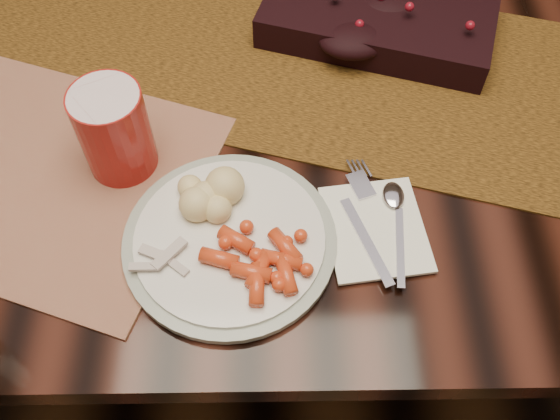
{
  "coord_description": "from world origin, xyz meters",
  "views": [
    {
      "loc": [
        0.03,
        -0.71,
        1.44
      ],
      "look_at": [
        0.04,
        -0.29,
        0.8
      ],
      "focal_mm": 40.0,
      "sensor_mm": 36.0,
      "label": 1
    }
  ],
  "objects_px": {
    "centerpiece": "(379,14)",
    "dinner_plate": "(230,240)",
    "red_cup": "(114,131)",
    "dining_table": "(259,203)",
    "napkin": "(375,229)",
    "turkey_shreds": "(159,257)",
    "mashed_potatoes": "(208,191)",
    "baby_carrots": "(254,258)",
    "placemat_main": "(25,169)"
  },
  "relations": [
    {
      "from": "centerpiece",
      "to": "turkey_shreds",
      "type": "bearing_deg",
      "value": -126.07
    },
    {
      "from": "placemat_main",
      "to": "napkin",
      "type": "height_order",
      "value": "napkin"
    },
    {
      "from": "turkey_shreds",
      "to": "napkin",
      "type": "xyz_separation_m",
      "value": [
        0.27,
        0.05,
        -0.02
      ]
    },
    {
      "from": "centerpiece",
      "to": "turkey_shreds",
      "type": "distance_m",
      "value": 0.52
    },
    {
      "from": "dining_table",
      "to": "napkin",
      "type": "bearing_deg",
      "value": -61.6
    },
    {
      "from": "placemat_main",
      "to": "dinner_plate",
      "type": "xyz_separation_m",
      "value": [
        0.28,
        -0.12,
        0.01
      ]
    },
    {
      "from": "dinner_plate",
      "to": "turkey_shreds",
      "type": "height_order",
      "value": "turkey_shreds"
    },
    {
      "from": "placemat_main",
      "to": "dinner_plate",
      "type": "relative_size",
      "value": 1.8
    },
    {
      "from": "baby_carrots",
      "to": "dining_table",
      "type": "bearing_deg",
      "value": 91.14
    },
    {
      "from": "centerpiece",
      "to": "dinner_plate",
      "type": "relative_size",
      "value": 1.32
    },
    {
      "from": "mashed_potatoes",
      "to": "centerpiece",
      "type": "bearing_deg",
      "value": 53.42
    },
    {
      "from": "baby_carrots",
      "to": "napkin",
      "type": "height_order",
      "value": "baby_carrots"
    },
    {
      "from": "dining_table",
      "to": "red_cup",
      "type": "relative_size",
      "value": 14.1
    },
    {
      "from": "napkin",
      "to": "mashed_potatoes",
      "type": "bearing_deg",
      "value": 163.13
    },
    {
      "from": "centerpiece",
      "to": "napkin",
      "type": "xyz_separation_m",
      "value": [
        -0.04,
        -0.37,
        -0.03
      ]
    },
    {
      "from": "dining_table",
      "to": "baby_carrots",
      "type": "bearing_deg",
      "value": -88.86
    },
    {
      "from": "turkey_shreds",
      "to": "red_cup",
      "type": "relative_size",
      "value": 0.54
    },
    {
      "from": "placemat_main",
      "to": "mashed_potatoes",
      "type": "bearing_deg",
      "value": 4.84
    },
    {
      "from": "mashed_potatoes",
      "to": "turkey_shreds",
      "type": "relative_size",
      "value": 1.28
    },
    {
      "from": "dining_table",
      "to": "dinner_plate",
      "type": "xyz_separation_m",
      "value": [
        -0.02,
        -0.31,
        0.39
      ]
    },
    {
      "from": "turkey_shreds",
      "to": "centerpiece",
      "type": "bearing_deg",
      "value": 53.93
    },
    {
      "from": "red_cup",
      "to": "mashed_potatoes",
      "type": "bearing_deg",
      "value": -33.03
    },
    {
      "from": "dining_table",
      "to": "placemat_main",
      "type": "bearing_deg",
      "value": -148.28
    },
    {
      "from": "dinner_plate",
      "to": "red_cup",
      "type": "relative_size",
      "value": 2.1
    },
    {
      "from": "centerpiece",
      "to": "baby_carrots",
      "type": "height_order",
      "value": "centerpiece"
    },
    {
      "from": "dinner_plate",
      "to": "napkin",
      "type": "relative_size",
      "value": 1.87
    },
    {
      "from": "placemat_main",
      "to": "dinner_plate",
      "type": "bearing_deg",
      "value": -3.34
    },
    {
      "from": "dining_table",
      "to": "turkey_shreds",
      "type": "xyz_separation_m",
      "value": [
        -0.11,
        -0.34,
        0.4
      ]
    },
    {
      "from": "centerpiece",
      "to": "dinner_plate",
      "type": "height_order",
      "value": "centerpiece"
    },
    {
      "from": "dining_table",
      "to": "dinner_plate",
      "type": "relative_size",
      "value": 6.71
    },
    {
      "from": "baby_carrots",
      "to": "turkey_shreds",
      "type": "bearing_deg",
      "value": 177.72
    },
    {
      "from": "red_cup",
      "to": "centerpiece",
      "type": "bearing_deg",
      "value": 34.58
    },
    {
      "from": "dining_table",
      "to": "red_cup",
      "type": "xyz_separation_m",
      "value": [
        -0.17,
        -0.18,
        0.44
      ]
    },
    {
      "from": "dining_table",
      "to": "placemat_main",
      "type": "distance_m",
      "value": 0.52
    },
    {
      "from": "mashed_potatoes",
      "to": "red_cup",
      "type": "relative_size",
      "value": 0.69
    },
    {
      "from": "dining_table",
      "to": "centerpiece",
      "type": "distance_m",
      "value": 0.46
    },
    {
      "from": "dinner_plate",
      "to": "red_cup",
      "type": "height_order",
      "value": "red_cup"
    },
    {
      "from": "placemat_main",
      "to": "baby_carrots",
      "type": "relative_size",
      "value": 4.73
    },
    {
      "from": "dinner_plate",
      "to": "centerpiece",
      "type": "bearing_deg",
      "value": 60.22
    },
    {
      "from": "placemat_main",
      "to": "baby_carrots",
      "type": "xyz_separation_m",
      "value": [
        0.32,
        -0.16,
        0.03
      ]
    },
    {
      "from": "red_cup",
      "to": "dining_table",
      "type": "bearing_deg",
      "value": 46.13
    },
    {
      "from": "dinner_plate",
      "to": "baby_carrots",
      "type": "bearing_deg",
      "value": -48.25
    },
    {
      "from": "placemat_main",
      "to": "red_cup",
      "type": "xyz_separation_m",
      "value": [
        0.14,
        0.01,
        0.07
      ]
    },
    {
      "from": "centerpiece",
      "to": "mashed_potatoes",
      "type": "xyz_separation_m",
      "value": [
        -0.25,
        -0.34,
        0.0
      ]
    },
    {
      "from": "baby_carrots",
      "to": "red_cup",
      "type": "relative_size",
      "value": 0.8
    },
    {
      "from": "red_cup",
      "to": "turkey_shreds",
      "type": "bearing_deg",
      "value": -68.06
    },
    {
      "from": "placemat_main",
      "to": "napkin",
      "type": "distance_m",
      "value": 0.48
    },
    {
      "from": "placemat_main",
      "to": "baby_carrots",
      "type": "distance_m",
      "value": 0.35
    },
    {
      "from": "dining_table",
      "to": "baby_carrots",
      "type": "height_order",
      "value": "baby_carrots"
    },
    {
      "from": "turkey_shreds",
      "to": "napkin",
      "type": "height_order",
      "value": "turkey_shreds"
    }
  ]
}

